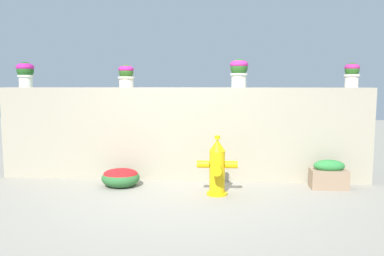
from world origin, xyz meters
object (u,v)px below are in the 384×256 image
(fire_hydrant, at_px, (217,168))
(flower_bush_left, at_px, (121,177))
(potted_plant_2, at_px, (239,71))
(planter_box, at_px, (329,175))
(potted_plant_1, at_px, (126,75))
(potted_plant_3, at_px, (352,73))
(potted_plant_0, at_px, (25,72))

(fire_hydrant, distance_m, flower_bush_left, 1.54)
(potted_plant_2, distance_m, fire_hydrant, 1.69)
(fire_hydrant, distance_m, planter_box, 1.75)
(potted_plant_2, bearing_deg, potted_plant_1, -179.53)
(potted_plant_2, height_order, potted_plant_3, potted_plant_2)
(potted_plant_3, bearing_deg, potted_plant_1, -179.92)
(potted_plant_0, bearing_deg, potted_plant_1, 0.48)
(potted_plant_1, relative_size, fire_hydrant, 0.44)
(potted_plant_1, bearing_deg, potted_plant_2, 0.47)
(potted_plant_0, height_order, flower_bush_left, potted_plant_0)
(potted_plant_1, distance_m, fire_hydrant, 2.20)
(potted_plant_3, bearing_deg, planter_box, -133.68)
(flower_bush_left, height_order, planter_box, planter_box)
(potted_plant_0, height_order, potted_plant_1, potted_plant_0)
(potted_plant_3, relative_size, planter_box, 0.71)
(potted_plant_1, xyz_separation_m, flower_bush_left, (0.02, -0.55, -1.57))
(potted_plant_0, xyz_separation_m, potted_plant_1, (1.70, 0.01, -0.04))
(potted_plant_1, relative_size, potted_plant_3, 0.96)
(potted_plant_1, relative_size, potted_plant_2, 0.82)
(potted_plant_1, bearing_deg, flower_bush_left, -87.82)
(potted_plant_0, distance_m, potted_plant_2, 3.54)
(potted_plant_1, distance_m, planter_box, 3.55)
(planter_box, bearing_deg, fire_hydrant, -164.24)
(potted_plant_1, bearing_deg, potted_plant_0, -179.52)
(potted_plant_2, relative_size, fire_hydrant, 0.53)
(potted_plant_0, distance_m, fire_hydrant, 3.60)
(potted_plant_3, height_order, planter_box, potted_plant_3)
(potted_plant_0, distance_m, flower_bush_left, 2.42)
(fire_hydrant, bearing_deg, potted_plant_3, 23.30)
(potted_plant_2, height_order, flower_bush_left, potted_plant_2)
(potted_plant_0, relative_size, flower_bush_left, 0.72)
(planter_box, bearing_deg, flower_bush_left, -177.61)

